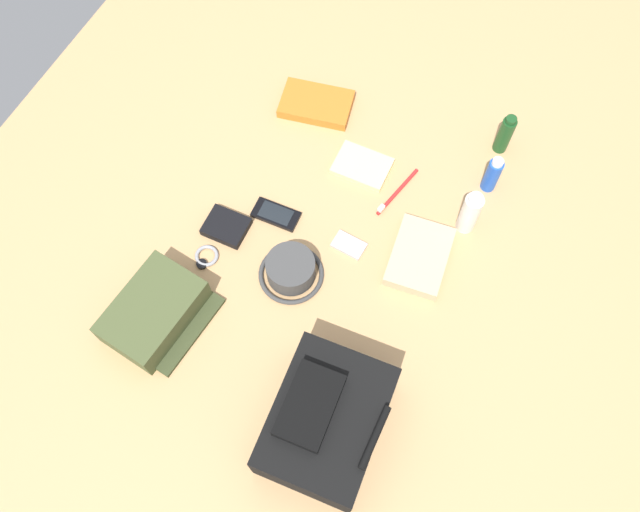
{
  "coord_description": "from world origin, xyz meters",
  "views": [
    {
      "loc": [
        0.63,
        0.3,
        1.55
      ],
      "look_at": [
        0.0,
        0.0,
        0.04
      ],
      "focal_mm": 36.99,
      "sensor_mm": 36.0,
      "label": 1
    }
  ],
  "objects_px": {
    "bucket_hat": "(291,270)",
    "toothpaste_tube": "(470,213)",
    "toothbrush": "(395,194)",
    "folded_towel": "(419,257)",
    "cell_phone": "(276,214)",
    "shampoo_bottle": "(505,134)",
    "wallet": "(226,227)",
    "backpack": "(326,421)",
    "paperback_novel": "(316,104)",
    "wristwatch": "(206,257)",
    "toiletry_pouch": "(155,313)",
    "media_player": "(349,245)",
    "notepad": "(362,166)",
    "deodorant_spray": "(492,175)"
  },
  "relations": [
    {
      "from": "paperback_novel",
      "to": "wristwatch",
      "type": "xyz_separation_m",
      "value": [
        0.56,
        -0.05,
        -0.01
      ]
    },
    {
      "from": "wristwatch",
      "to": "notepad",
      "type": "height_order",
      "value": "notepad"
    },
    {
      "from": "shampoo_bottle",
      "to": "toothbrush",
      "type": "height_order",
      "value": "shampoo_bottle"
    },
    {
      "from": "folded_towel",
      "to": "shampoo_bottle",
      "type": "bearing_deg",
      "value": 169.94
    },
    {
      "from": "media_player",
      "to": "backpack",
      "type": "bearing_deg",
      "value": 18.1
    },
    {
      "from": "toothbrush",
      "to": "wallet",
      "type": "relative_size",
      "value": 1.6
    },
    {
      "from": "folded_towel",
      "to": "toothbrush",
      "type": "bearing_deg",
      "value": -139.36
    },
    {
      "from": "backpack",
      "to": "paperback_novel",
      "type": "distance_m",
      "value": 0.92
    },
    {
      "from": "notepad",
      "to": "toiletry_pouch",
      "type": "bearing_deg",
      "value": -24.69
    },
    {
      "from": "toiletry_pouch",
      "to": "paperback_novel",
      "type": "bearing_deg",
      "value": 174.62
    },
    {
      "from": "bucket_hat",
      "to": "wallet",
      "type": "xyz_separation_m",
      "value": [
        -0.05,
        -0.21,
        -0.02
      ]
    },
    {
      "from": "toiletry_pouch",
      "to": "wristwatch",
      "type": "distance_m",
      "value": 0.2
    },
    {
      "from": "paperback_novel",
      "to": "folded_towel",
      "type": "xyz_separation_m",
      "value": [
        0.32,
        0.45,
        0.0
      ]
    },
    {
      "from": "shampoo_bottle",
      "to": "toiletry_pouch",
      "type": "bearing_deg",
      "value": -35.11
    },
    {
      "from": "toiletry_pouch",
      "to": "deodorant_spray",
      "type": "height_order",
      "value": "deodorant_spray"
    },
    {
      "from": "toothpaste_tube",
      "to": "wristwatch",
      "type": "bearing_deg",
      "value": -56.41
    },
    {
      "from": "backpack",
      "to": "notepad",
      "type": "xyz_separation_m",
      "value": [
        -0.68,
        -0.21,
        -0.07
      ]
    },
    {
      "from": "backpack",
      "to": "toothbrush",
      "type": "height_order",
      "value": "backpack"
    },
    {
      "from": "cell_phone",
      "to": "wristwatch",
      "type": "height_order",
      "value": "cell_phone"
    },
    {
      "from": "deodorant_spray",
      "to": "wristwatch",
      "type": "height_order",
      "value": "deodorant_spray"
    },
    {
      "from": "toothbrush",
      "to": "folded_towel",
      "type": "distance_m",
      "value": 0.2
    },
    {
      "from": "folded_towel",
      "to": "toothpaste_tube",
      "type": "bearing_deg",
      "value": 153.35
    },
    {
      "from": "toiletry_pouch",
      "to": "wallet",
      "type": "height_order",
      "value": "toiletry_pouch"
    },
    {
      "from": "bucket_hat",
      "to": "cell_phone",
      "type": "bearing_deg",
      "value": -140.07
    },
    {
      "from": "shampoo_bottle",
      "to": "notepad",
      "type": "distance_m",
      "value": 0.4
    },
    {
      "from": "backpack",
      "to": "folded_towel",
      "type": "xyz_separation_m",
      "value": [
        -0.49,
        0.03,
        -0.06
      ]
    },
    {
      "from": "deodorant_spray",
      "to": "toothbrush",
      "type": "distance_m",
      "value": 0.26
    },
    {
      "from": "shampoo_bottle",
      "to": "wristwatch",
      "type": "distance_m",
      "value": 0.87
    },
    {
      "from": "toothpaste_tube",
      "to": "wallet",
      "type": "height_order",
      "value": "toothpaste_tube"
    },
    {
      "from": "wristwatch",
      "to": "backpack",
      "type": "bearing_deg",
      "value": 61.21
    },
    {
      "from": "cell_phone",
      "to": "media_player",
      "type": "relative_size",
      "value": 1.44
    },
    {
      "from": "wristwatch",
      "to": "toothbrush",
      "type": "distance_m",
      "value": 0.53
    },
    {
      "from": "cell_phone",
      "to": "deodorant_spray",
      "type": "bearing_deg",
      "value": 124.66
    },
    {
      "from": "bucket_hat",
      "to": "toothpaste_tube",
      "type": "height_order",
      "value": "toothpaste_tube"
    },
    {
      "from": "bucket_hat",
      "to": "paperback_novel",
      "type": "height_order",
      "value": "bucket_hat"
    },
    {
      "from": "deodorant_spray",
      "to": "shampoo_bottle",
      "type": "bearing_deg",
      "value": -174.82
    },
    {
      "from": "wallet",
      "to": "notepad",
      "type": "height_order",
      "value": "wallet"
    },
    {
      "from": "paperback_novel",
      "to": "toothbrush",
      "type": "height_order",
      "value": "paperback_novel"
    },
    {
      "from": "toiletry_pouch",
      "to": "folded_towel",
      "type": "relative_size",
      "value": 1.32
    },
    {
      "from": "folded_towel",
      "to": "backpack",
      "type": "bearing_deg",
      "value": -3.89
    },
    {
      "from": "paperback_novel",
      "to": "toiletry_pouch",
      "type": "bearing_deg",
      "value": -5.38
    },
    {
      "from": "toothbrush",
      "to": "media_player",
      "type": "bearing_deg",
      "value": -14.43
    },
    {
      "from": "paperback_novel",
      "to": "toothbrush",
      "type": "bearing_deg",
      "value": 61.86
    },
    {
      "from": "toiletry_pouch",
      "to": "toothbrush",
      "type": "relative_size",
      "value": 1.5
    },
    {
      "from": "shampoo_bottle",
      "to": "wallet",
      "type": "distance_m",
      "value": 0.8
    },
    {
      "from": "wristwatch",
      "to": "cell_phone",
      "type": "bearing_deg",
      "value": 150.78
    },
    {
      "from": "paperback_novel",
      "to": "shampoo_bottle",
      "type": "bearing_deg",
      "value": 100.3
    },
    {
      "from": "toiletry_pouch",
      "to": "wallet",
      "type": "bearing_deg",
      "value": 174.05
    },
    {
      "from": "shampoo_bottle",
      "to": "folded_towel",
      "type": "xyz_separation_m",
      "value": [
        0.42,
        -0.07,
        -0.05
      ]
    },
    {
      "from": "toiletry_pouch",
      "to": "cell_phone",
      "type": "xyz_separation_m",
      "value": [
        -0.38,
        0.13,
        -0.03
      ]
    }
  ]
}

